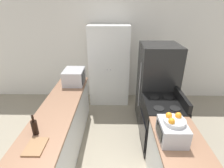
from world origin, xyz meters
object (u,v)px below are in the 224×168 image
microwave (74,77)px  fruit_bowl (174,120)px  pantry_cabinet (109,66)px  toaster_oven (172,131)px  wine_bottle (35,127)px  refrigerator (156,85)px  stove (161,124)px

microwave → fruit_bowl: fruit_bowl is taller
pantry_cabinet → toaster_oven: 2.64m
pantry_cabinet → wine_bottle: (-0.87, -2.43, 0.00)m
refrigerator → microwave: 1.73m
stove → fruit_bowl: bearing=-98.9°
fruit_bowl → stove: bearing=81.1°
refrigerator → fruit_bowl: bearing=-96.2°
microwave → pantry_cabinet: bearing=50.5°
pantry_cabinet → fruit_bowl: bearing=-71.3°
stove → refrigerator: 0.89m
pantry_cabinet → microwave: 1.10m
pantry_cabinet → stove: bearing=-59.2°
refrigerator → fruit_bowl: size_ratio=6.66×
pantry_cabinet → wine_bottle: 2.58m
microwave → fruit_bowl: size_ratio=1.95×
stove → refrigerator: refrigerator is taller
stove → toaster_oven: toaster_oven is taller
toaster_oven → fruit_bowl: 0.16m
microwave → toaster_oven: (1.54, -1.65, -0.03)m
microwave → wine_bottle: size_ratio=1.77×
stove → fruit_bowl: fruit_bowl is taller
pantry_cabinet → fruit_bowl: pantry_cabinet is taller
refrigerator → microwave: bearing=-179.6°
toaster_oven → microwave: bearing=133.0°
stove → wine_bottle: 2.08m
pantry_cabinet → refrigerator: (1.02, -0.84, -0.14)m
pantry_cabinet → fruit_bowl: size_ratio=7.72×
refrigerator → fruit_bowl: (-0.18, -1.65, 0.31)m
pantry_cabinet → refrigerator: pantry_cabinet is taller
fruit_bowl → refrigerator: bearing=83.8°
refrigerator → fruit_bowl: 1.69m
microwave → fruit_bowl: bearing=-46.8°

